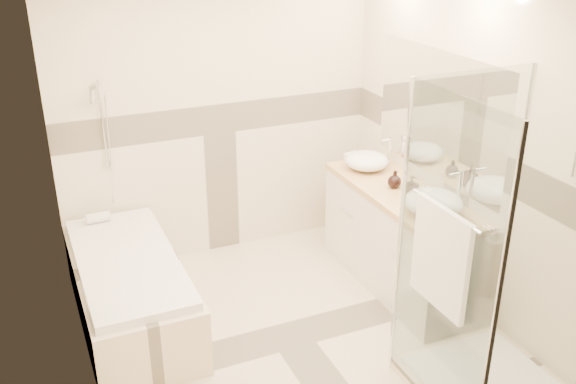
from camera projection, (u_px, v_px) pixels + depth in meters
name	position (u px, v px, depth m)	size (l,w,h in m)	color
room	(296.00, 178.00, 4.30)	(2.82, 3.02, 2.52)	beige
bathtub	(130.00, 287.00, 4.82)	(0.75, 1.70, 0.56)	beige
vanity	(399.00, 239.00, 5.27)	(0.58, 1.62, 0.85)	white
shower_enclosure	(471.00, 323.00, 4.07)	(0.96, 0.93, 2.04)	beige
vessel_sink_near	(367.00, 161.00, 5.52)	(0.38, 0.38, 0.15)	white
vessel_sink_far	(433.00, 202.00, 4.71)	(0.43, 0.43, 0.17)	white
faucet_near	(389.00, 149.00, 5.57)	(0.10, 0.03, 0.25)	silver
faucet_far	(458.00, 187.00, 4.75)	(0.12, 0.03, 0.30)	silver
amenity_bottle_a	(411.00, 187.00, 4.95)	(0.08, 0.09, 0.19)	black
amenity_bottle_b	(395.00, 179.00, 5.15)	(0.11, 0.11, 0.14)	black
folded_towels	(358.00, 159.00, 5.66)	(0.13, 0.22, 0.07)	white
rolled_towel	(98.00, 218.00, 5.23)	(0.09, 0.09, 0.19)	white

